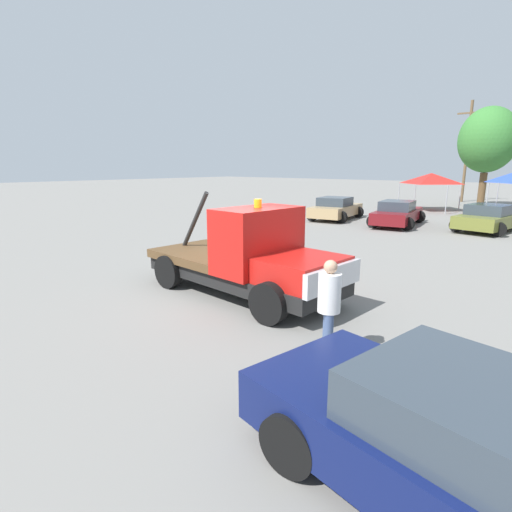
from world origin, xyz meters
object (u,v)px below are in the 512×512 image
Objects in this scene: person_near_truck at (329,302)px; utility_pole at (467,149)px; tow_truck at (250,260)px; parked_car_tan at (336,209)px; parked_car_olive at (489,218)px; tree_left at (488,140)px; foreground_car at (508,470)px; parked_car_maroon at (397,213)px; canopy_tent_red at (431,178)px.

person_near_truck is 34.83m from utility_pole.
tow_truck is 15.43m from parked_car_tan.
tree_left reaches higher than parked_car_olive.
parked_car_olive is 18.53m from utility_pole.
foreground_car is at bearing -159.67° from parked_car_olive.
utility_pole is at bearing -5.45° from parked_car_maroon.
tow_truck reaches higher than parked_car_tan.
canopy_tent_red is 0.44× the size of tree_left.
utility_pole reaches higher than canopy_tent_red.
canopy_tent_red is at bearing -25.92° from parked_car_tan.
person_near_truck is 0.22× the size of tree_left.
parked_car_maroon is 14.93m from tree_left.
parked_car_maroon is 4.33m from parked_car_olive.
person_near_truck reaches higher than parked_car_tan.
person_near_truck is at bearing -75.52° from canopy_tent_red.
person_near_truck is at bearing -82.11° from tree_left.
person_near_truck reaches higher than parked_car_olive.
tree_left is at bearing 61.76° from person_near_truck.
parked_car_olive is 1.37× the size of canopy_tent_red.
tree_left is at bearing -59.22° from utility_pole.
tow_truck is at bearing 117.28° from person_near_truck.
person_near_truck is 0.20× the size of utility_pole.
tow_truck reaches higher than foreground_car.
parked_car_olive is 9.59m from canopy_tent_red.
utility_pole is at bearing 26.70° from parked_car_olive.
parked_car_olive is 0.60× the size of tree_left.
tree_left is (-1.04, 28.47, 4.13)m from tow_truck.
person_near_truck is (-2.88, 1.90, 0.33)m from foreground_car.
person_near_truck reaches higher than parked_car_maroon.
utility_pole is at bearing -16.77° from parked_car_tan.
foreground_car is 1.63× the size of canopy_tent_red.
utility_pole reaches higher than foreground_car.
foreground_car is 3.19× the size of person_near_truck.
parked_car_maroon is 0.68× the size of tree_left.
parked_car_maroon is (-2.04, 14.25, -0.29)m from tow_truck.
tow_truck is at bearing -166.89° from parked_car_tan.
parked_car_maroon is at bearing 71.97° from person_near_truck.
tree_left is 4.66m from utility_pole.
parked_car_tan is 3.80m from parked_car_maroon.
tree_left is at bearing -13.79° from parked_car_maroon.
canopy_tent_red is (-5.39, 7.77, 1.63)m from parked_car_olive.
parked_car_maroon is (-8.05, 17.71, -0.00)m from foreground_car.
person_near_truck is at bearing -171.64° from parked_car_maroon.
canopy_tent_red is at bearing -111.70° from tree_left.
tow_truck is 14.40m from parked_car_maroon.
canopy_tent_red reaches higher than person_near_truck.
foreground_car and parked_car_tan have the same top height.
parked_car_olive is 0.52× the size of utility_pole.
canopy_tent_red is (-3.22, 23.00, 1.34)m from tow_truck.
tree_left is 0.87× the size of utility_pole.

